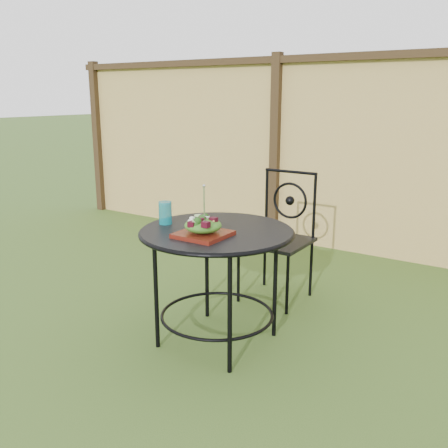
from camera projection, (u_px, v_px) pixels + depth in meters
name	position (u px, v px, depth m)	size (l,w,h in m)	color
ground	(296.00, 360.00, 2.90)	(60.00, 60.00, 0.00)	#2F4B18
fence	(407.00, 158.00, 4.43)	(8.00, 0.12, 1.90)	#EFD076
patio_table	(217.00, 252.00, 2.98)	(0.92, 0.92, 0.72)	black
patio_chair	(280.00, 233.00, 3.70)	(0.46, 0.46, 0.95)	black
salad_plate	(203.00, 234.00, 2.80)	(0.27, 0.27, 0.02)	#470A0C
salad	(203.00, 225.00, 2.79)	(0.21, 0.21, 0.08)	#235614
fork	(204.00, 203.00, 2.75)	(0.01, 0.01, 0.18)	silver
drinking_glass	(165.00, 213.00, 3.06)	(0.08, 0.08, 0.14)	#0B7481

